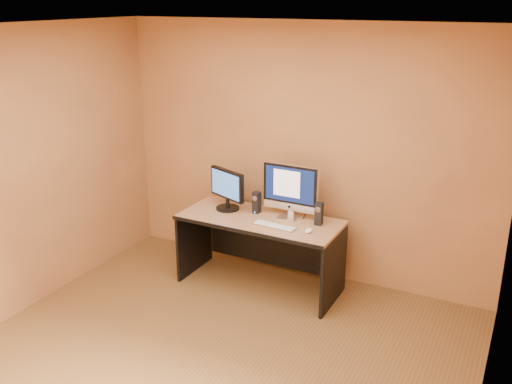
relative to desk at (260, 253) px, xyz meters
The scene contains 12 objects.
floor 1.52m from the desk, 81.58° to the right, with size 4.00×4.00×0.00m, color brown.
walls 1.75m from the desk, 81.58° to the right, with size 4.00×4.00×2.60m, color #A47242, non-canonical shape.
ceiling 2.68m from the desk, 81.58° to the right, with size 4.00×4.00×0.00m, color white.
desk is the anchor object (origin of this frame).
imac 0.70m from the desk, 30.44° to the left, with size 0.57×0.21×0.55m, color silver, non-canonical shape.
second_monitor 0.72m from the desk, 168.65° to the left, with size 0.48×0.24×0.42m, color black, non-canonical shape.
speaker_left 0.51m from the desk, 128.60° to the left, with size 0.07×0.07×0.22m, color black, non-canonical shape.
speaker_right 0.75m from the desk, 10.93° to the left, with size 0.07×0.07×0.22m, color black, non-canonical shape.
keyboard 0.46m from the desk, 30.97° to the right, with size 0.43×0.12×0.02m, color #B0B0B5.
mouse 0.69m from the desk, 11.30° to the right, with size 0.06×0.10×0.04m, color white.
cable_a 0.59m from the desk, 37.28° to the left, with size 0.01×0.01×0.22m, color black.
cable_b 0.51m from the desk, 50.74° to the left, with size 0.01×0.01×0.18m, color black.
Camera 1 is at (2.10, -3.20, 2.81)m, focal length 40.00 mm.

